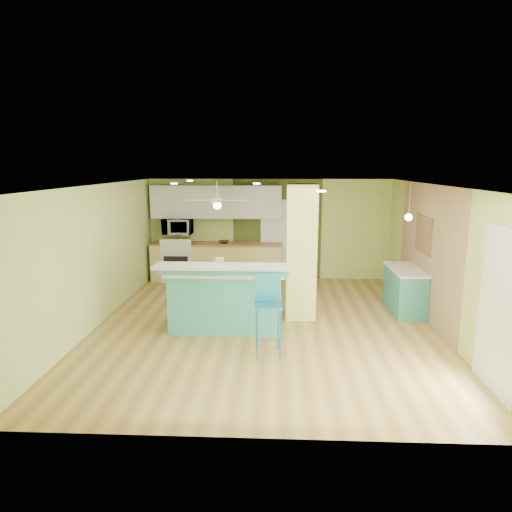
# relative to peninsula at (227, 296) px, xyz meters

# --- Properties ---
(floor) EXTENTS (6.00, 7.00, 0.01)m
(floor) POSITION_rel_peninsula_xyz_m (0.68, 0.16, -0.57)
(floor) COLOR olive
(floor) RESTS_ON ground
(ceiling) EXTENTS (6.00, 7.00, 0.01)m
(ceiling) POSITION_rel_peninsula_xyz_m (0.68, 0.16, 1.94)
(ceiling) COLOR white
(ceiling) RESTS_ON wall_back
(wall_back) EXTENTS (6.00, 0.01, 2.50)m
(wall_back) POSITION_rel_peninsula_xyz_m (0.68, 3.66, 0.68)
(wall_back) COLOR #C0D170
(wall_back) RESTS_ON floor
(wall_front) EXTENTS (6.00, 0.01, 2.50)m
(wall_front) POSITION_rel_peninsula_xyz_m (0.68, -3.35, 0.68)
(wall_front) COLOR #C0D170
(wall_front) RESTS_ON floor
(wall_left) EXTENTS (0.01, 7.00, 2.50)m
(wall_left) POSITION_rel_peninsula_xyz_m (-2.33, 0.16, 0.68)
(wall_left) COLOR #C0D170
(wall_left) RESTS_ON floor
(wall_right) EXTENTS (0.01, 7.00, 2.50)m
(wall_right) POSITION_rel_peninsula_xyz_m (3.68, 0.16, 0.68)
(wall_right) COLOR #C0D170
(wall_right) RESTS_ON floor
(wood_panel) EXTENTS (0.02, 3.40, 2.50)m
(wood_panel) POSITION_rel_peninsula_xyz_m (3.66, 0.76, 0.68)
(wood_panel) COLOR #957455
(wood_panel) RESTS_ON floor
(olive_accent) EXTENTS (2.20, 0.02, 2.50)m
(olive_accent) POSITION_rel_peninsula_xyz_m (0.88, 3.65, 0.68)
(olive_accent) COLOR #464D1E
(olive_accent) RESTS_ON floor
(interior_door) EXTENTS (0.82, 0.05, 2.00)m
(interior_door) POSITION_rel_peninsula_xyz_m (0.88, 3.62, 0.43)
(interior_door) COLOR white
(interior_door) RESTS_ON floor
(french_door) EXTENTS (0.04, 1.08, 2.10)m
(french_door) POSITION_rel_peninsula_xyz_m (3.65, -2.14, 0.48)
(french_door) COLOR white
(french_door) RESTS_ON floor
(column) EXTENTS (0.55, 0.55, 2.50)m
(column) POSITION_rel_peninsula_xyz_m (1.33, 0.66, 0.68)
(column) COLOR #DCE469
(column) RESTS_ON floor
(kitchen_run) EXTENTS (3.25, 0.63, 0.94)m
(kitchen_run) POSITION_rel_peninsula_xyz_m (-0.62, 3.36, -0.10)
(kitchen_run) COLOR #E0CE75
(kitchen_run) RESTS_ON floor
(stove) EXTENTS (0.76, 0.66, 1.08)m
(stove) POSITION_rel_peninsula_xyz_m (-1.57, 3.35, -0.11)
(stove) COLOR silver
(stove) RESTS_ON floor
(upper_cabinets) EXTENTS (3.20, 0.34, 0.80)m
(upper_cabinets) POSITION_rel_peninsula_xyz_m (-0.62, 3.48, 1.38)
(upper_cabinets) COLOR silver
(upper_cabinets) RESTS_ON wall_back
(microwave) EXTENTS (0.70, 0.48, 0.39)m
(microwave) POSITION_rel_peninsula_xyz_m (-1.57, 3.36, 0.78)
(microwave) COLOR white
(microwave) RESTS_ON wall_back
(ceiling_fan) EXTENTS (1.41, 1.41, 0.61)m
(ceiling_fan) POSITION_rel_peninsula_xyz_m (-0.42, 2.16, 1.51)
(ceiling_fan) COLOR silver
(ceiling_fan) RESTS_ON ceiling
(pendant_lamp) EXTENTS (0.14, 0.14, 0.69)m
(pendant_lamp) POSITION_rel_peninsula_xyz_m (3.33, 0.91, 1.32)
(pendant_lamp) COLOR silver
(pendant_lamp) RESTS_ON ceiling
(wall_decor) EXTENTS (0.03, 0.90, 0.70)m
(wall_decor) POSITION_rel_peninsula_xyz_m (3.64, 0.96, 0.98)
(wall_decor) COLOR brown
(wall_decor) RESTS_ON wood_panel
(peninsula) EXTENTS (2.30, 1.22, 1.23)m
(peninsula) POSITION_rel_peninsula_xyz_m (0.00, 0.00, 0.00)
(peninsula) COLOR teal
(peninsula) RESTS_ON floor
(bar_stool) EXTENTS (0.44, 0.44, 1.22)m
(bar_stool) POSITION_rel_peninsula_xyz_m (0.75, -1.07, 0.25)
(bar_stool) COLOR teal
(bar_stool) RESTS_ON floor
(side_counter) EXTENTS (0.57, 1.35, 0.87)m
(side_counter) POSITION_rel_peninsula_xyz_m (3.38, 1.04, -0.13)
(side_counter) COLOR teal
(side_counter) RESTS_ON floor
(fruit_bowl) EXTENTS (0.31, 0.31, 0.07)m
(fruit_bowl) POSITION_rel_peninsula_xyz_m (-0.43, 3.35, 0.41)
(fruit_bowl) COLOR #341F15
(fruit_bowl) RESTS_ON kitchen_run
(canister) EXTENTS (0.17, 0.17, 0.15)m
(canister) POSITION_rel_peninsula_xyz_m (-0.15, 0.24, 0.57)
(canister) COLOR gold
(canister) RESTS_ON peninsula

